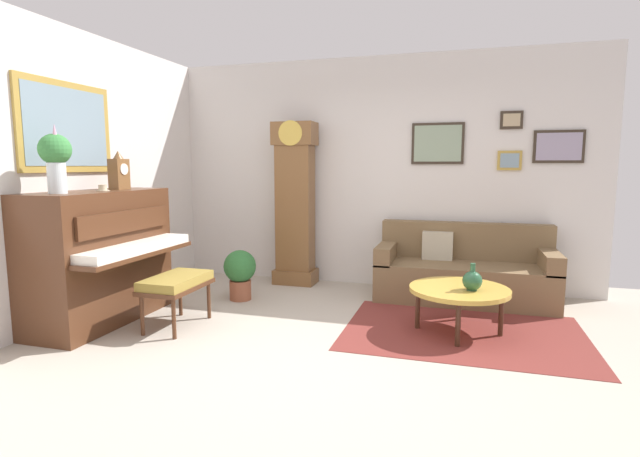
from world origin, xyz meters
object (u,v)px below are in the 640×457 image
couch (463,272)px  potted_plant (240,271)px  grandfather_clock (295,208)px  teacup (103,188)px  flower_vase (55,156)px  coffee_table (459,291)px  mantel_clock (119,172)px  green_jug (472,281)px  piano (101,256)px  piano_bench (176,284)px

couch → potted_plant: bearing=-163.0°
grandfather_clock → teacup: (-1.21, -1.95, 0.32)m
grandfather_clock → couch: grandfather_clock is taller
teacup → flower_vase: bearing=-98.3°
coffee_table → mantel_clock: bearing=-174.3°
green_jug → potted_plant: bearing=168.9°
potted_plant → green_jug: bearing=-11.1°
piano → green_jug: piano is taller
flower_vase → teacup: 0.54m
coffee_table → potted_plant: (-2.35, 0.42, -0.06)m
couch → mantel_clock: (-3.32, -1.48, 1.12)m
teacup → piano: bearing=177.3°
flower_vase → mantel_clock: bearing=90.0°
couch → green_jug: bearing=-86.9°
mantel_clock → grandfather_clock: bearing=52.1°
piano → coffee_table: size_ratio=1.64×
couch → teacup: bearing=-151.2°
piano_bench → mantel_clock: (-0.77, 0.25, 1.02)m
flower_vase → coffee_table: bearing=18.4°
coffee_table → couch: bearing=88.0°
coffee_table → potted_plant: size_ratio=1.57×
piano_bench → couch: (2.56, 1.72, -0.09)m
flower_vase → green_jug: flower_vase is taller
flower_vase → potted_plant: bearing=58.4°
piano_bench → green_jug: bearing=10.9°
grandfather_clock → teacup: size_ratio=17.50×
flower_vase → potted_plant: size_ratio=1.04×
coffee_table → potted_plant: bearing=169.9°
grandfather_clock → flower_vase: 2.79m
potted_plant → coffee_table: bearing=-10.1°
coffee_table → teacup: 3.40m
piano_bench → green_jug: green_jug is taller
piano → grandfather_clock: bearing=56.7°
green_jug → potted_plant: 2.51m
piano → grandfather_clock: 2.35m
piano → coffee_table: bearing=11.0°
couch → flower_vase: bearing=-146.0°
piano_bench → potted_plant: (0.16, 0.99, -0.08)m
piano_bench → flower_vase: (-0.77, -0.52, 1.17)m
mantel_clock → flower_vase: flower_vase is taller
green_jug → teacup: bearing=-170.2°
green_jug → piano_bench: bearing=-169.1°
grandfather_clock → flower_vase: size_ratio=3.50×
grandfather_clock → mantel_clock: size_ratio=5.34×
teacup → coffee_table: bearing=11.2°
mantel_clock → teacup: (0.07, -0.31, -0.15)m
piano → piano_bench: size_ratio=2.06×
teacup → green_jug: bearing=9.8°
couch → mantel_clock: 3.80m
couch → potted_plant: 2.50m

